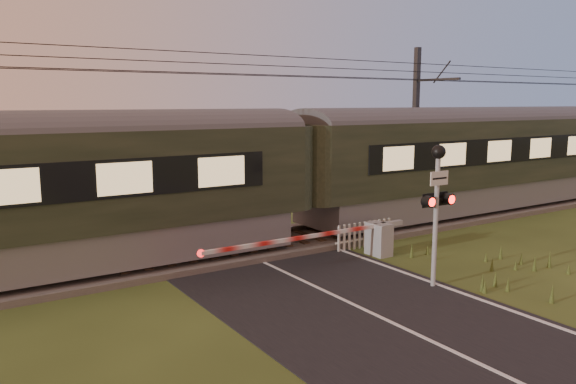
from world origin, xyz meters
TOP-DOWN VIEW (x-y plane):
  - ground at (0.00, 0.00)m, footprint 160.00×160.00m
  - road at (0.02, -0.23)m, footprint 6.00×140.00m
  - track_bed at (0.00, 6.50)m, footprint 140.00×3.40m
  - overhead_wires at (0.00, 6.50)m, footprint 120.00×0.62m
  - train at (2.07, 6.50)m, footprint 44.40×3.06m
  - boom_gate at (3.05, 3.67)m, footprint 6.93×0.78m
  - crossing_signal at (2.58, 0.66)m, footprint 0.92×0.37m
  - picket_fence at (3.65, 4.60)m, footprint 2.31×0.07m
  - catenary_mast at (10.01, 8.72)m, footprint 0.22×2.46m

SIDE VIEW (x-z plane):
  - ground at x=0.00m, z-range 0.00..0.00m
  - road at x=0.02m, z-range 0.00..0.03m
  - track_bed at x=0.00m, z-range -0.13..0.26m
  - picket_fence at x=3.65m, z-range 0.00..0.86m
  - boom_gate at x=3.05m, z-range 0.06..1.09m
  - train at x=2.07m, z-range 0.28..4.42m
  - crossing_signal at x=2.58m, z-range 0.68..4.31m
  - catenary_mast at x=10.01m, z-range 0.14..7.13m
  - overhead_wires at x=0.00m, z-range 5.41..6.04m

